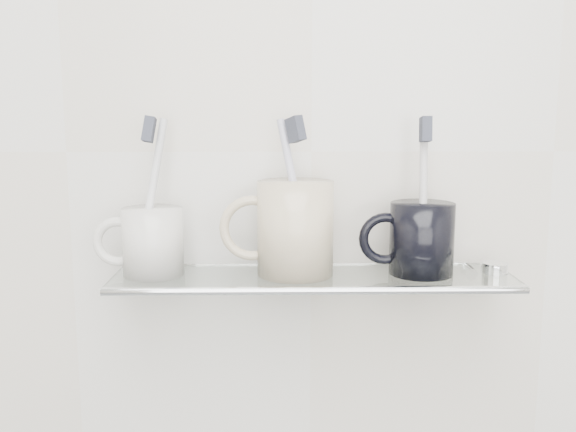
{
  "coord_description": "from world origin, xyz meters",
  "views": [
    {
      "loc": [
        -0.04,
        0.26,
        1.31
      ],
      "look_at": [
        -0.03,
        1.04,
        1.18
      ],
      "focal_mm": 40.0,
      "sensor_mm": 36.0,
      "label": 1
    }
  ],
  "objects_px": {
    "mug_center": "(295,228)",
    "mug_right": "(422,239)",
    "mug_left": "(153,242)",
    "shelf_glass": "(313,278)"
  },
  "relations": [
    {
      "from": "mug_left",
      "to": "mug_right",
      "type": "height_order",
      "value": "mug_right"
    },
    {
      "from": "mug_center",
      "to": "mug_right",
      "type": "xyz_separation_m",
      "value": [
        0.16,
        0.0,
        -0.01
      ]
    },
    {
      "from": "mug_left",
      "to": "mug_center",
      "type": "relative_size",
      "value": 0.72
    },
    {
      "from": "mug_left",
      "to": "mug_right",
      "type": "xyz_separation_m",
      "value": [
        0.34,
        0.0,
        0.0
      ]
    },
    {
      "from": "mug_center",
      "to": "mug_left",
      "type": "bearing_deg",
      "value": 156.54
    },
    {
      "from": "mug_left",
      "to": "mug_center",
      "type": "height_order",
      "value": "mug_center"
    },
    {
      "from": "shelf_glass",
      "to": "mug_left",
      "type": "relative_size",
      "value": 5.92
    },
    {
      "from": "shelf_glass",
      "to": "mug_center",
      "type": "relative_size",
      "value": 4.25
    },
    {
      "from": "shelf_glass",
      "to": "mug_left",
      "type": "distance_m",
      "value": 0.21
    },
    {
      "from": "shelf_glass",
      "to": "mug_right",
      "type": "distance_m",
      "value": 0.14
    }
  ]
}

